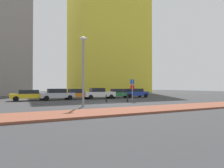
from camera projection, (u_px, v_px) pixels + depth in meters
name	position (u px, v px, depth m)	size (l,w,h in m)	color
ground_plane	(111.00, 103.00, 20.24)	(120.00, 120.00, 0.00)	#38383A
sidewalk_brick	(148.00, 109.00, 14.22)	(40.00, 3.41, 0.14)	brown
parked_car_yellow	(29.00, 95.00, 23.78)	(4.50, 2.01, 1.37)	gold
parked_car_silver	(57.00, 94.00, 25.04)	(4.46, 2.04, 1.50)	#B7BABF
parked_car_orange	(77.00, 94.00, 26.69)	(4.37, 2.02, 1.46)	orange
parked_car_white	(99.00, 93.00, 27.50)	(4.62, 2.10, 1.58)	white
parked_car_green	(119.00, 93.00, 29.44)	(4.03, 1.96, 1.43)	#237238
parked_car_blue	(135.00, 93.00, 30.82)	(4.37, 2.08, 1.45)	#1E389E
parking_sign_post	(132.00, 88.00, 22.33)	(0.60, 0.10, 2.67)	gray
parking_meter	(123.00, 94.00, 22.24)	(0.18, 0.14, 1.45)	#4C4C51
street_lamp	(83.00, 65.00, 17.00)	(0.70, 0.36, 6.33)	gray
traffic_bollard_near	(106.00, 98.00, 21.29)	(0.12, 0.12, 0.87)	black
traffic_bollard_mid	(127.00, 98.00, 21.83)	(0.16, 0.16, 0.98)	black
building_colorful_midrise	(107.00, 43.00, 53.22)	(19.07, 16.46, 28.57)	gold
building_under_construction	(4.00, 43.00, 39.51)	(10.61, 12.01, 22.13)	gray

